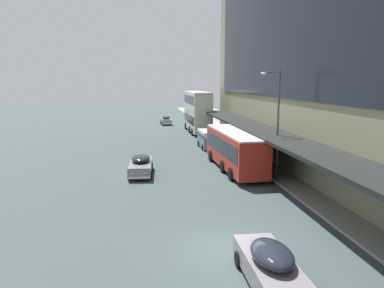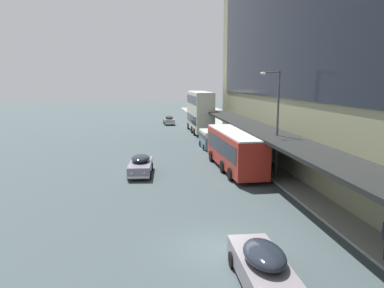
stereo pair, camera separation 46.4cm
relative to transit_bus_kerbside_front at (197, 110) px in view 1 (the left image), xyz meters
name	(u,v)px [view 1 (the left image)]	position (x,y,z in m)	size (l,w,h in m)	color
ground	(226,248)	(-4.40, -38.86, -3.19)	(240.00, 240.00, 0.00)	#3C484B
transit_bus_kerbside_front	(197,110)	(0.00, 0.00, 0.00)	(2.86, 11.01, 5.92)	beige
transit_bus_kerbside_rear	(234,148)	(-0.39, -24.13, -1.32)	(2.97, 10.89, 3.26)	#AE291D
sedan_second_near	(166,120)	(-3.94, 10.56, -2.44)	(1.89, 4.55, 1.50)	gray
sedan_lead_near	(141,165)	(-8.19, -24.78, -2.41)	(2.02, 4.90, 1.57)	gray
sedan_far_back	(270,265)	(-3.49, -42.03, -2.41)	(1.80, 4.73, 1.61)	gray
vw_van	(208,138)	(-0.74, -13.37, -2.10)	(1.99, 4.59, 1.96)	slate
street_lamp	(276,118)	(1.87, -27.57, 1.53)	(1.50, 0.28, 7.97)	#4C4C51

